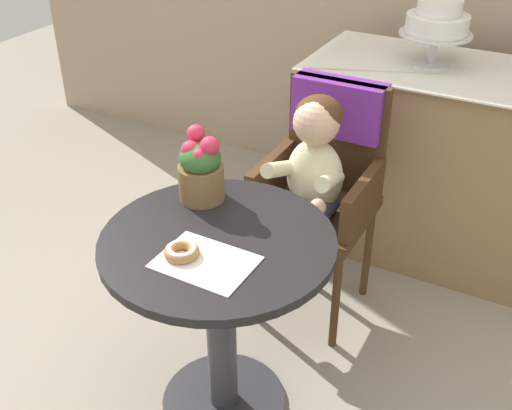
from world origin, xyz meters
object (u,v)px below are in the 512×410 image
object	(u,v)px
wicker_chair	(327,164)
tiered_cake_stand	(437,23)
cafe_table	(220,293)
donut_front	(182,251)
flower_vase	(201,168)
seated_child	(311,173)

from	to	relation	value
wicker_chair	tiered_cake_stand	world-z (taller)	tiered_cake_stand
cafe_table	donut_front	distance (m)	0.27
donut_front	flower_vase	world-z (taller)	flower_vase
donut_front	tiered_cake_stand	distance (m)	1.50
cafe_table	flower_vase	xyz separation A→B (m)	(-0.17, 0.18, 0.32)
wicker_chair	donut_front	size ratio (longest dim) A/B	9.25
wicker_chair	flower_vase	xyz separation A→B (m)	(-0.22, -0.55, 0.19)
wicker_chair	flower_vase	distance (m)	0.63
donut_front	tiered_cake_stand	bearing A→B (deg)	77.44
wicker_chair	cafe_table	bearing A→B (deg)	-90.25
cafe_table	flower_vase	size ratio (longest dim) A/B	2.95
flower_vase	seated_child	bearing A→B (deg)	61.28
donut_front	seated_child	bearing A→B (deg)	82.18
cafe_table	tiered_cake_stand	xyz separation A→B (m)	(0.27, 1.30, 0.57)
tiered_cake_stand	cafe_table	bearing A→B (deg)	-101.90
flower_vase	donut_front	bearing A→B (deg)	-68.05
cafe_table	donut_front	world-z (taller)	donut_front
cafe_table	donut_front	size ratio (longest dim) A/B	6.98
seated_child	donut_front	distance (m)	0.71
seated_child	donut_front	world-z (taller)	seated_child
wicker_chair	flower_vase	size ratio (longest dim) A/B	3.91
donut_front	flower_vase	bearing A→B (deg)	111.95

